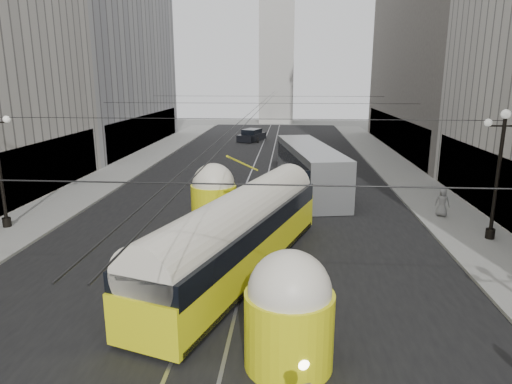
# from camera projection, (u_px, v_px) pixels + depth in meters

# --- Properties ---
(road) EXTENTS (20.00, 85.00, 0.02)m
(road) POSITION_uv_depth(u_px,v_px,m) (258.00, 176.00, 37.76)
(road) COLOR black
(road) RESTS_ON ground
(sidewalk_left) EXTENTS (4.00, 72.00, 0.15)m
(sidewalk_left) POSITION_uv_depth(u_px,v_px,m) (131.00, 166.00, 41.99)
(sidewalk_left) COLOR gray
(sidewalk_left) RESTS_ON ground
(sidewalk_right) EXTENTS (4.00, 72.00, 0.15)m
(sidewalk_right) POSITION_uv_depth(u_px,v_px,m) (396.00, 169.00, 40.27)
(sidewalk_right) COLOR gray
(sidewalk_right) RESTS_ON ground
(rail_left) EXTENTS (0.12, 85.00, 0.04)m
(rail_left) POSITION_uv_depth(u_px,v_px,m) (249.00, 176.00, 37.82)
(rail_left) COLOR gray
(rail_left) RESTS_ON ground
(rail_right) EXTENTS (0.12, 85.00, 0.04)m
(rail_right) POSITION_uv_depth(u_px,v_px,m) (267.00, 177.00, 37.71)
(rail_right) COLOR gray
(rail_right) RESTS_ON ground
(building_left_far) EXTENTS (12.60, 28.60, 28.60)m
(building_left_far) POSITION_uv_depth(u_px,v_px,m) (89.00, 19.00, 50.69)
(building_left_far) COLOR #999999
(building_left_far) RESTS_ON ground
(distant_tower) EXTENTS (6.00, 6.00, 31.36)m
(distant_tower) POSITION_uv_depth(u_px,v_px,m) (277.00, 36.00, 80.05)
(distant_tower) COLOR #B2AFA8
(distant_tower) RESTS_ON ground
(lamppost_right_mid) EXTENTS (1.86, 0.44, 6.37)m
(lamppost_right_mid) POSITION_uv_depth(u_px,v_px,m) (499.00, 168.00, 21.92)
(lamppost_right_mid) COLOR black
(lamppost_right_mid) RESTS_ON sidewalk_right
(catenary) EXTENTS (25.00, 72.00, 0.23)m
(catenary) POSITION_uv_depth(u_px,v_px,m) (259.00, 105.00, 35.34)
(catenary) COLOR black
(catenary) RESTS_ON ground
(streetcar) EXTENTS (6.72, 15.18, 3.48)m
(streetcar) POSITION_uv_depth(u_px,v_px,m) (239.00, 233.00, 18.88)
(streetcar) COLOR yellow
(streetcar) RESTS_ON ground
(city_bus) EXTENTS (4.86, 13.17, 3.26)m
(city_bus) POSITION_uv_depth(u_px,v_px,m) (309.00, 167.00, 32.53)
(city_bus) COLOR gray
(city_bus) RESTS_ON ground
(sedan_white_far) EXTENTS (3.06, 4.80, 1.41)m
(sedan_white_far) POSITION_uv_depth(u_px,v_px,m) (299.00, 153.00, 45.53)
(sedan_white_far) COLOR silver
(sedan_white_far) RESTS_ON ground
(sedan_dark_far) EXTENTS (3.56, 5.27, 1.54)m
(sedan_dark_far) POSITION_uv_depth(u_px,v_px,m) (252.00, 136.00, 58.70)
(sedan_dark_far) COLOR black
(sedan_dark_far) RESTS_ON ground
(pedestrian_sidewalk_right) EXTENTS (0.94, 0.79, 1.66)m
(pedestrian_sidewalk_right) POSITION_uv_depth(u_px,v_px,m) (442.00, 202.00, 26.27)
(pedestrian_sidewalk_right) COLOR gray
(pedestrian_sidewalk_right) RESTS_ON sidewalk_right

